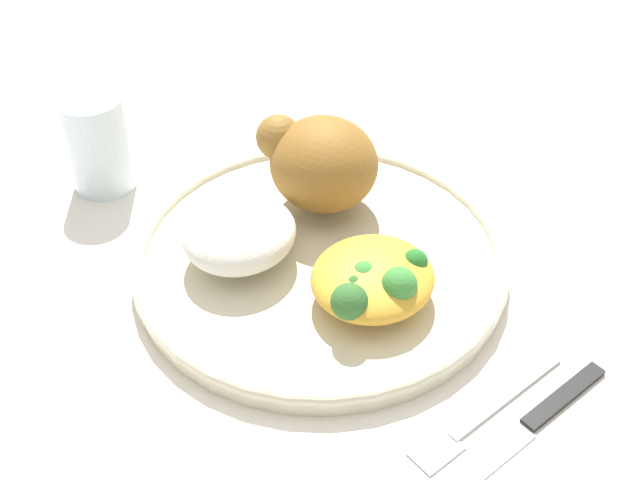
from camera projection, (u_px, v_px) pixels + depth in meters
ground_plane at (320, 269)px, 0.67m from camera, size 2.00×2.00×0.00m
plate at (320, 259)px, 0.66m from camera, size 0.30×0.30×0.02m
roasted_chicken at (320, 162)px, 0.68m from camera, size 0.10×0.09×0.08m
rice_pile at (239, 233)px, 0.64m from camera, size 0.09×0.09×0.04m
mac_cheese_with_broccoli at (373, 279)px, 0.60m from camera, size 0.09×0.10×0.04m
fork at (482, 414)px, 0.55m from camera, size 0.03×0.14×0.01m
knife at (528, 424)px, 0.55m from camera, size 0.04×0.19×0.01m
water_glass at (98, 143)px, 0.73m from camera, size 0.06×0.06×0.09m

